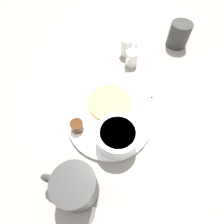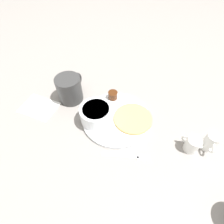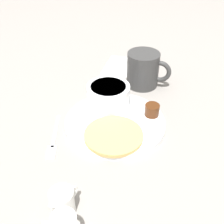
{
  "view_description": "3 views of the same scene",
  "coord_description": "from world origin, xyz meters",
  "px_view_note": "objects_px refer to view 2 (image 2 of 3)",
  "views": [
    {
      "loc": [
        0.26,
        0.04,
        0.46
      ],
      "look_at": [
        -0.01,
        0.01,
        0.04
      ],
      "focal_mm": 28.0,
      "sensor_mm": 36.0,
      "label": 1
    },
    {
      "loc": [
        -0.1,
        0.37,
        0.51
      ],
      "look_at": [
        0.01,
        0.01,
        0.05
      ],
      "focal_mm": 28.0,
      "sensor_mm": 36.0,
      "label": 2
    },
    {
      "loc": [
        -0.53,
        -0.09,
        0.45
      ],
      "look_at": [
        -0.02,
        0.0,
        0.05
      ],
      "focal_mm": 45.0,
      "sensor_mm": 36.0,
      "label": 3
    }
  ],
  "objects_px": {
    "plate": "(116,118)",
    "creamer_pitcher_far": "(211,142)",
    "coffee_mug": "(70,89)",
    "bowl": "(96,114)",
    "fork": "(132,157)",
    "creamer_pitcher_near": "(192,144)"
  },
  "relations": [
    {
      "from": "plate",
      "to": "coffee_mug",
      "type": "height_order",
      "value": "coffee_mug"
    },
    {
      "from": "coffee_mug",
      "to": "bowl",
      "type": "bearing_deg",
      "value": 149.88
    },
    {
      "from": "coffee_mug",
      "to": "creamer_pitcher_far",
      "type": "distance_m",
      "value": 0.52
    },
    {
      "from": "plate",
      "to": "creamer_pitcher_near",
      "type": "distance_m",
      "value": 0.26
    },
    {
      "from": "coffee_mug",
      "to": "fork",
      "type": "height_order",
      "value": "coffee_mug"
    },
    {
      "from": "plate",
      "to": "creamer_pitcher_far",
      "type": "xyz_separation_m",
      "value": [
        -0.31,
        0.03,
        0.03
      ]
    },
    {
      "from": "bowl",
      "to": "creamer_pitcher_far",
      "type": "xyz_separation_m",
      "value": [
        -0.38,
        -0.0,
        -0.01
      ]
    },
    {
      "from": "bowl",
      "to": "creamer_pitcher_far",
      "type": "relative_size",
      "value": 1.62
    },
    {
      "from": "plate",
      "to": "fork",
      "type": "relative_size",
      "value": 1.64
    },
    {
      "from": "plate",
      "to": "fork",
      "type": "distance_m",
      "value": 0.16
    },
    {
      "from": "bowl",
      "to": "creamer_pitcher_near",
      "type": "xyz_separation_m",
      "value": [
        -0.32,
        0.02,
        -0.01
      ]
    },
    {
      "from": "coffee_mug",
      "to": "fork",
      "type": "relative_size",
      "value": 0.86
    },
    {
      "from": "creamer_pitcher_near",
      "to": "fork",
      "type": "relative_size",
      "value": 0.39
    },
    {
      "from": "plate",
      "to": "creamer_pitcher_far",
      "type": "relative_size",
      "value": 3.61
    },
    {
      "from": "fork",
      "to": "bowl",
      "type": "bearing_deg",
      "value": -33.28
    },
    {
      "from": "plate",
      "to": "creamer_pitcher_far",
      "type": "distance_m",
      "value": 0.31
    },
    {
      "from": "creamer_pitcher_far",
      "to": "fork",
      "type": "height_order",
      "value": "creamer_pitcher_far"
    },
    {
      "from": "plate",
      "to": "fork",
      "type": "height_order",
      "value": "plate"
    },
    {
      "from": "fork",
      "to": "creamer_pitcher_far",
      "type": "bearing_deg",
      "value": -154.82
    },
    {
      "from": "creamer_pitcher_near",
      "to": "creamer_pitcher_far",
      "type": "distance_m",
      "value": 0.06
    },
    {
      "from": "plate",
      "to": "coffee_mug",
      "type": "relative_size",
      "value": 1.91
    },
    {
      "from": "creamer_pitcher_far",
      "to": "coffee_mug",
      "type": "bearing_deg",
      "value": -8.26
    }
  ]
}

